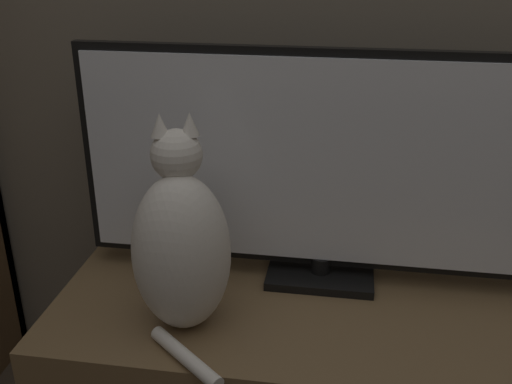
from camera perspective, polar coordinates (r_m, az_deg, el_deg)
tv_stand at (r=1.49m, az=5.51°, el=-17.25°), size 1.16×0.55×0.44m
tv at (r=1.32m, az=6.48°, el=2.24°), size 1.11×0.15×0.54m
cat at (r=1.20m, az=-7.13°, el=-5.12°), size 0.24×0.31×0.45m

